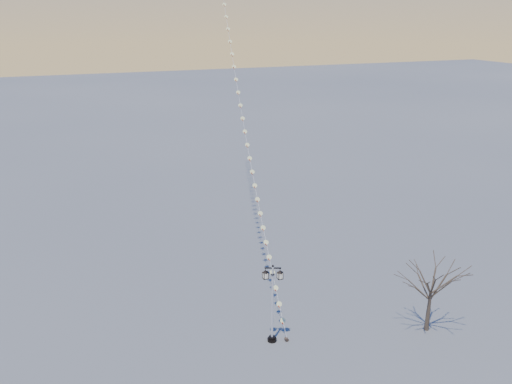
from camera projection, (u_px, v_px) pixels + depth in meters
name	position (u px, v px, depth m)	size (l,w,h in m)	color
ground	(303.00, 352.00, 28.83)	(300.00, 300.00, 0.00)	#5C5E5D
street_lamp	(272.00, 300.00, 29.01)	(1.14, 0.72, 4.73)	black
bare_tree	(432.00, 282.00, 29.92)	(2.68, 2.68, 4.44)	#443728
kite_train	(237.00, 55.00, 39.38)	(5.68, 30.84, 29.39)	#36291E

